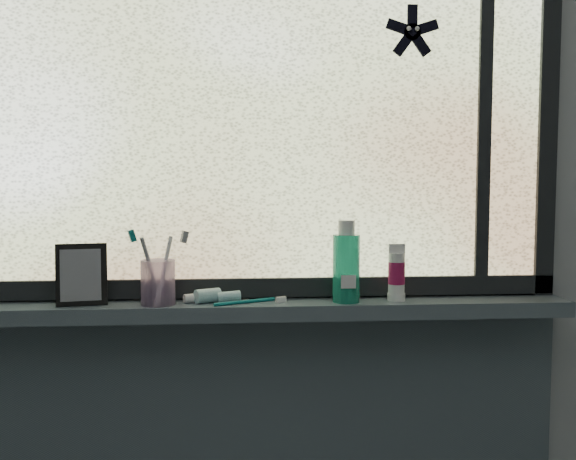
# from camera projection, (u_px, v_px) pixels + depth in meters

# --- Properties ---
(wall_back) EXTENTS (3.00, 0.01, 2.50)m
(wall_back) POSITION_uv_depth(u_px,v_px,m) (259.00, 212.00, 1.72)
(wall_back) COLOR #9EA3A8
(wall_back) RESTS_ON ground
(windowsill) EXTENTS (1.62, 0.14, 0.04)m
(windowsill) POSITION_uv_depth(u_px,v_px,m) (261.00, 309.00, 1.66)
(windowsill) COLOR #45535C
(windowsill) RESTS_ON wall_back
(window_pane) EXTENTS (1.50, 0.01, 1.00)m
(window_pane) POSITION_uv_depth(u_px,v_px,m) (259.00, 105.00, 1.67)
(window_pane) COLOR silver
(window_pane) RESTS_ON wall_back
(frame_bottom) EXTENTS (1.60, 0.03, 0.05)m
(frame_bottom) POSITION_uv_depth(u_px,v_px,m) (260.00, 287.00, 1.70)
(frame_bottom) COLOR black
(frame_bottom) RESTS_ON windowsill
(frame_right) EXTENTS (0.05, 0.03, 1.10)m
(frame_right) POSITION_uv_depth(u_px,v_px,m) (547.00, 107.00, 1.72)
(frame_right) COLOR black
(frame_right) RESTS_ON wall_back
(frame_mullion) EXTENTS (0.03, 0.03, 1.00)m
(frame_mullion) POSITION_uv_depth(u_px,v_px,m) (484.00, 107.00, 1.71)
(frame_mullion) COLOR black
(frame_mullion) RESTS_ON wall_back
(starfish_sticker) EXTENTS (0.15, 0.02, 0.15)m
(starfish_sticker) POSITION_uv_depth(u_px,v_px,m) (412.00, 32.00, 1.67)
(starfish_sticker) COLOR black
(starfish_sticker) RESTS_ON window_pane
(vanity_mirror) EXTENTS (0.13, 0.08, 0.16)m
(vanity_mirror) POSITION_uv_depth(u_px,v_px,m) (82.00, 274.00, 1.61)
(vanity_mirror) COLOR black
(vanity_mirror) RESTS_ON windowsill
(toothpaste_tube) EXTENTS (0.20, 0.12, 0.04)m
(toothpaste_tube) POSITION_uv_depth(u_px,v_px,m) (216.00, 296.00, 1.64)
(toothpaste_tube) COLOR white
(toothpaste_tube) RESTS_ON windowsill
(toothbrush_cup) EXTENTS (0.11, 0.11, 0.11)m
(toothbrush_cup) POSITION_uv_depth(u_px,v_px,m) (158.00, 282.00, 1.62)
(toothbrush_cup) COLOR #B996C7
(toothbrush_cup) RESTS_ON windowsill
(toothbrush_lying) EXTENTS (0.20, 0.10, 0.01)m
(toothbrush_lying) POSITION_uv_depth(u_px,v_px,m) (245.00, 301.00, 1.63)
(toothbrush_lying) COLOR #0C696D
(toothbrush_lying) RESTS_ON windowsill
(mouthwash_bottle) EXTENTS (0.09, 0.09, 0.17)m
(mouthwash_bottle) POSITION_uv_depth(u_px,v_px,m) (346.00, 261.00, 1.65)
(mouthwash_bottle) COLOR #20AA87
(mouthwash_bottle) RESTS_ON windowsill
(cream_tube) EXTENTS (0.06, 0.06, 0.11)m
(cream_tube) POSITION_uv_depth(u_px,v_px,m) (397.00, 270.00, 1.67)
(cream_tube) COLOR silver
(cream_tube) RESTS_ON windowsill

